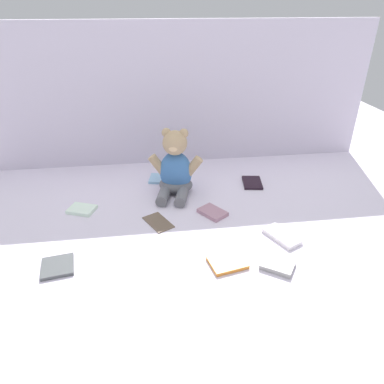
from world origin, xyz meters
name	(u,v)px	position (x,y,z in m)	size (l,w,h in m)	color
ground_plane	(193,201)	(0.00, 0.00, 0.00)	(3.20, 3.20, 0.00)	silver
backdrop_drape	(181,96)	(0.00, 0.44, 0.33)	(1.86, 0.03, 0.67)	silver
teddy_bear	(175,170)	(-0.06, 0.09, 0.11)	(0.24, 0.23, 0.28)	#3F72B2
book_case_0	(158,222)	(-0.15, -0.14, 0.00)	(0.07, 0.13, 0.01)	brown
book_case_1	(181,172)	(-0.02, 0.28, 0.00)	(0.09, 0.12, 0.01)	gold
book_case_2	(282,236)	(0.28, -0.30, 0.01)	(0.07, 0.13, 0.02)	white
book_case_3	(213,212)	(0.06, -0.11, 0.01)	(0.07, 0.11, 0.01)	#A7788B
book_case_4	(278,265)	(0.21, -0.44, 0.01)	(0.08, 0.10, 0.02)	#9E9C99
book_case_5	(227,262)	(0.05, -0.41, 0.01)	(0.09, 0.11, 0.01)	orange
book_case_6	(82,209)	(-0.45, -0.02, 0.01)	(0.08, 0.10, 0.01)	white
book_case_7	(58,266)	(-0.48, -0.35, 0.01)	(0.10, 0.10, 0.01)	#4B4F51
book_case_8	(160,179)	(-0.13, 0.22, 0.01)	(0.09, 0.09, 0.01)	#8DBEDF
book_case_9	(252,183)	(0.29, 0.12, 0.01)	(0.08, 0.12, 0.01)	black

